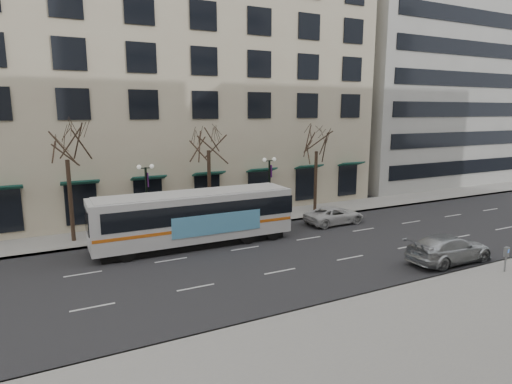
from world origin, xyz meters
TOP-DOWN VIEW (x-y plane):
  - ground at (0.00, 0.00)m, footprint 160.00×160.00m
  - sidewalk_far at (5.00, 9.00)m, footprint 80.00×4.00m
  - building_hotel at (-2.00, 21.00)m, footprint 40.00×20.00m
  - building_office at (32.00, 21.00)m, footprint 25.00×20.00m
  - tree_far_left at (-10.00, 8.80)m, footprint 3.60×3.60m
  - tree_far_mid at (0.00, 8.80)m, footprint 3.60×3.60m
  - tree_far_right at (10.00, 8.80)m, footprint 3.60×3.60m
  - lamp_post_left at (-4.99, 8.20)m, footprint 1.22×0.45m
  - lamp_post_right at (5.01, 8.20)m, footprint 1.22×0.45m
  - city_bus at (-2.64, 4.48)m, footprint 13.44×3.07m
  - silver_car at (9.84, -5.50)m, footprint 5.71×2.36m
  - white_pickup at (9.13, 4.80)m, footprint 5.03×2.41m
  - pay_station at (10.93, -8.29)m, footprint 0.33×0.24m

SIDE VIEW (x-z plane):
  - ground at x=0.00m, z-range 0.00..0.00m
  - sidewalk_far at x=5.00m, z-range 0.00..0.15m
  - white_pickup at x=9.13m, z-range 0.00..1.38m
  - silver_car at x=9.84m, z-range 0.00..1.65m
  - pay_station at x=10.93m, z-range 0.46..1.87m
  - city_bus at x=-2.64m, z-range 0.17..3.81m
  - lamp_post_left at x=-4.99m, z-range 0.34..5.55m
  - lamp_post_right at x=5.01m, z-range 0.34..5.55m
  - tree_far_right at x=10.00m, z-range 2.39..10.45m
  - tree_far_left at x=-10.00m, z-range 2.53..10.87m
  - tree_far_mid at x=0.00m, z-range 2.63..11.18m
  - building_hotel at x=-2.00m, z-range 0.00..24.00m
  - building_office at x=32.00m, z-range 0.00..35.00m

